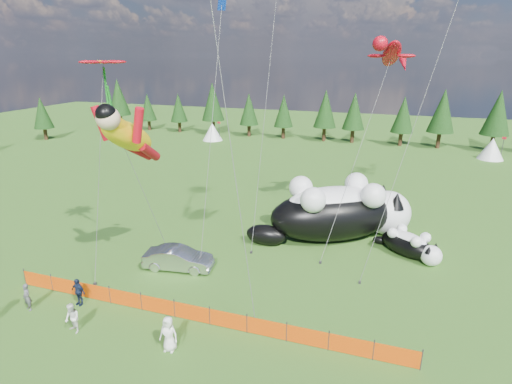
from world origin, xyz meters
TOP-DOWN VIEW (x-y plane):
  - ground at (0.00, 0.00)m, footprint 160.00×160.00m
  - safety_fence at (0.00, -3.00)m, footprint 22.06×0.06m
  - tree_line at (0.00, 45.00)m, footprint 90.00×4.00m
  - festival_tents at (11.00, 40.00)m, footprint 50.00×3.20m
  - cat_large at (5.93, 9.47)m, footprint 11.59×8.55m
  - cat_small at (10.87, 8.00)m, footprint 4.49×3.66m
  - car at (-3.25, 1.56)m, footprint 4.60×2.19m
  - spectator_a at (-8.82, -4.86)m, footprint 0.65×0.53m
  - spectator_b at (-5.17, -5.62)m, footprint 0.88×0.70m
  - spectator_c at (-6.56, -3.61)m, footprint 0.98×0.58m
  - spectator_e at (-0.02, -5.26)m, footprint 0.91×0.63m
  - superhero_kite at (-4.85, -0.12)m, footprint 4.44×5.43m
  - gecko_kite at (8.36, 13.66)m, footprint 5.16×12.22m
  - flower_kite at (-7.16, 1.45)m, footprint 3.39×4.96m
  - diamond_kite_a at (-1.70, 5.81)m, footprint 0.84×4.93m
  - diamond_kite_d at (0.22, 11.52)m, footprint 0.95×7.37m

SIDE VIEW (x-z plane):
  - ground at x=0.00m, z-range 0.00..0.00m
  - safety_fence at x=0.00m, z-range -0.05..1.05m
  - car at x=-3.25m, z-range 0.00..1.46m
  - spectator_a at x=-8.82m, z-range 0.00..1.54m
  - spectator_b at x=-5.17m, z-range 0.00..1.59m
  - spectator_c at x=-6.56m, z-range 0.00..1.59m
  - cat_small at x=10.87m, z-range -0.05..1.80m
  - spectator_e at x=-0.02m, z-range 0.00..1.78m
  - festival_tents at x=11.00m, z-range 0.00..2.80m
  - cat_large at x=5.93m, z-range -0.11..4.46m
  - tree_line at x=0.00m, z-range 0.00..8.00m
  - superhero_kite at x=-4.85m, z-range 3.23..14.47m
  - flower_kite at x=-7.16m, z-range 6.04..18.95m
  - gecko_kite at x=8.36m, z-range 5.17..21.02m
  - diamond_kite_a at x=-1.70m, z-range 6.50..23.28m
  - diamond_kite_d at x=0.22m, z-range 7.18..26.32m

